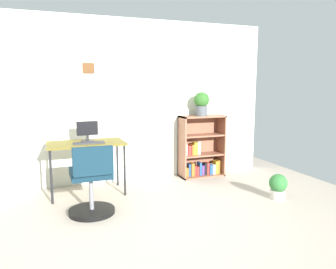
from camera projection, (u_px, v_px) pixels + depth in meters
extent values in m
plane|color=#AC9F90|center=(147.00, 246.00, 3.02)|extent=(6.24, 6.24, 0.00)
cube|color=silver|center=(103.00, 102.00, 4.82)|extent=(5.20, 0.10, 2.41)
cube|color=#553117|center=(88.00, 68.00, 4.62)|extent=(0.16, 0.02, 0.14)
cube|color=brown|center=(86.00, 143.00, 4.34)|extent=(0.99, 0.54, 0.03)
cylinder|color=black|center=(51.00, 177.00, 4.02)|extent=(0.03, 0.03, 0.67)
cylinder|color=black|center=(125.00, 170.00, 4.34)|extent=(0.03, 0.03, 0.67)
cylinder|color=black|center=(50.00, 168.00, 4.45)|extent=(0.03, 0.03, 0.67)
cylinder|color=black|center=(117.00, 163.00, 4.77)|extent=(0.03, 0.03, 0.67)
cylinder|color=#262628|center=(88.00, 141.00, 4.41)|extent=(0.17, 0.17, 0.01)
cylinder|color=#262628|center=(88.00, 138.00, 4.40)|extent=(0.03, 0.03, 0.07)
cube|color=black|center=(87.00, 128.00, 4.38)|extent=(0.28, 0.02, 0.19)
cube|color=#2C2C30|center=(89.00, 143.00, 4.24)|extent=(0.39, 0.13, 0.02)
cylinder|color=black|center=(92.00, 211.00, 3.77)|extent=(0.52, 0.52, 0.05)
cylinder|color=slate|center=(91.00, 193.00, 3.74)|extent=(0.05, 0.05, 0.39)
cube|color=#102837|center=(91.00, 173.00, 3.70)|extent=(0.44, 0.44, 0.08)
cube|color=#102837|center=(93.00, 161.00, 3.44)|extent=(0.42, 0.07, 0.30)
cube|color=brown|center=(182.00, 148.00, 5.12)|extent=(0.02, 0.30, 0.97)
cube|color=brown|center=(221.00, 145.00, 5.36)|extent=(0.02, 0.30, 0.97)
cube|color=brown|center=(202.00, 116.00, 5.17)|extent=(0.71, 0.30, 0.02)
cube|color=brown|center=(201.00, 175.00, 5.31)|extent=(0.71, 0.30, 0.02)
cube|color=brown|center=(198.00, 145.00, 5.37)|extent=(0.71, 0.02, 0.97)
cube|color=brown|center=(202.00, 155.00, 5.26)|extent=(0.66, 0.28, 0.02)
cube|color=brown|center=(202.00, 135.00, 5.21)|extent=(0.66, 0.28, 0.02)
cube|color=#99591E|center=(185.00, 172.00, 5.19)|extent=(0.07, 0.10, 0.14)
cube|color=#1E478C|center=(189.00, 170.00, 5.20)|extent=(0.03, 0.11, 0.20)
cube|color=#99591E|center=(192.00, 169.00, 5.22)|extent=(0.05, 0.12, 0.20)
cube|color=#B22D28|center=(195.00, 171.00, 5.24)|extent=(0.03, 0.10, 0.15)
cube|color=#B22D28|center=(197.00, 171.00, 5.26)|extent=(0.03, 0.11, 0.14)
cube|color=#1E478C|center=(199.00, 168.00, 5.27)|extent=(0.04, 0.12, 0.21)
cube|color=#593372|center=(202.00, 170.00, 5.29)|extent=(0.04, 0.10, 0.15)
cube|color=black|center=(205.00, 169.00, 5.30)|extent=(0.04, 0.10, 0.19)
cube|color=#B22D28|center=(207.00, 168.00, 5.32)|extent=(0.04, 0.11, 0.19)
cube|color=#1E478C|center=(210.00, 169.00, 5.34)|extent=(0.05, 0.12, 0.16)
cube|color=beige|center=(213.00, 169.00, 5.36)|extent=(0.05, 0.13, 0.15)
cube|color=#B79323|center=(215.00, 167.00, 5.37)|extent=(0.04, 0.12, 0.21)
cube|color=#99591E|center=(217.00, 166.00, 5.38)|extent=(0.04, 0.11, 0.22)
cube|color=beige|center=(185.00, 150.00, 5.13)|extent=(0.04, 0.10, 0.17)
cube|color=#B22D28|center=(188.00, 150.00, 5.15)|extent=(0.05, 0.12, 0.15)
cube|color=#99591E|center=(192.00, 150.00, 5.17)|extent=(0.04, 0.12, 0.17)
cube|color=#B79323|center=(195.00, 148.00, 5.19)|extent=(0.06, 0.10, 0.20)
cube|color=beige|center=(198.00, 148.00, 5.21)|extent=(0.04, 0.09, 0.21)
cylinder|color=#474C51|center=(201.00, 111.00, 5.13)|extent=(0.18, 0.18, 0.15)
sphere|color=#2A5C22|center=(202.00, 100.00, 5.10)|extent=(0.24, 0.24, 0.24)
cylinder|color=#B7B2A8|center=(278.00, 194.00, 4.24)|extent=(0.19, 0.19, 0.12)
sphere|color=#2C6B31|center=(278.00, 183.00, 4.21)|extent=(0.23, 0.23, 0.23)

